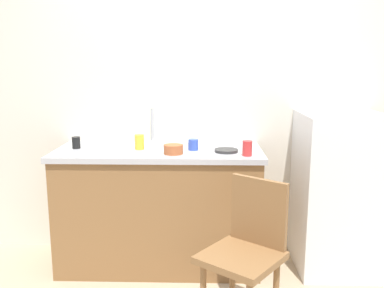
# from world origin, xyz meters

# --- Properties ---
(back_wall) EXTENTS (4.80, 0.10, 2.58)m
(back_wall) POSITION_xyz_m (0.00, 1.00, 1.29)
(back_wall) COLOR silver
(back_wall) RESTS_ON ground_plane
(cabinet_base) EXTENTS (1.49, 0.60, 0.87)m
(cabinet_base) POSITION_xyz_m (-0.34, 0.65, 0.44)
(cabinet_base) COLOR olive
(cabinet_base) RESTS_ON ground_plane
(countertop) EXTENTS (1.53, 0.64, 0.04)m
(countertop) POSITION_xyz_m (-0.34, 0.65, 0.89)
(countertop) COLOR #B7B7BC
(countertop) RESTS_ON cabinet_base
(faucet) EXTENTS (0.02, 0.02, 0.27)m
(faucet) POSITION_xyz_m (-0.41, 0.90, 1.05)
(faucet) COLOR #B7B7BC
(faucet) RESTS_ON countertop
(refrigerator) EXTENTS (0.59, 0.61, 1.18)m
(refrigerator) POSITION_xyz_m (1.00, 0.65, 0.59)
(refrigerator) COLOR white
(refrigerator) RESTS_ON ground_plane
(chair) EXTENTS (0.56, 0.56, 0.89)m
(chair) POSITION_xyz_m (0.24, -0.15, 0.50)
(chair) COLOR olive
(chair) RESTS_ON ground_plane
(dish_tray) EXTENTS (0.28, 0.20, 0.05)m
(dish_tray) POSITION_xyz_m (-0.26, 0.72, 0.94)
(dish_tray) COLOR white
(dish_tray) RESTS_ON countertop
(terracotta_bowl) EXTENTS (0.14, 0.14, 0.07)m
(terracotta_bowl) POSITION_xyz_m (-0.22, 0.49, 0.95)
(terracotta_bowl) COLOR #B25B33
(terracotta_bowl) RESTS_ON countertop
(hotplate) EXTENTS (0.17, 0.17, 0.02)m
(hotplate) POSITION_xyz_m (0.16, 0.57, 0.92)
(hotplate) COLOR #2D2D2D
(hotplate) RESTS_ON countertop
(cup_black) EXTENTS (0.06, 0.06, 0.09)m
(cup_black) POSITION_xyz_m (-0.96, 0.66, 0.96)
(cup_black) COLOR black
(cup_black) RESTS_ON countertop
(cup_red) EXTENTS (0.07, 0.07, 0.11)m
(cup_red) POSITION_xyz_m (0.29, 0.44, 0.97)
(cup_red) COLOR red
(cup_red) RESTS_ON countertop
(cup_blue) EXTENTS (0.07, 0.07, 0.08)m
(cup_blue) POSITION_xyz_m (-0.08, 0.63, 0.95)
(cup_blue) COLOR blue
(cup_blue) RESTS_ON countertop
(cup_yellow) EXTENTS (0.07, 0.07, 0.11)m
(cup_yellow) POSITION_xyz_m (-0.48, 0.64, 0.97)
(cup_yellow) COLOR yellow
(cup_yellow) RESTS_ON countertop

